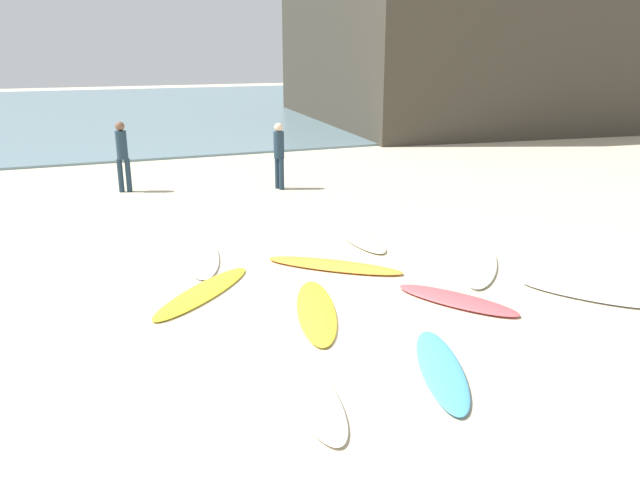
# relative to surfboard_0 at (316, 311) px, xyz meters

# --- Properties ---
(ground_plane) EXTENTS (120.00, 120.00, 0.00)m
(ground_plane) POSITION_rel_surfboard_0_xyz_m (0.33, -0.21, -0.04)
(ground_plane) COLOR beige
(ocean_water) EXTENTS (120.00, 40.00, 0.08)m
(ocean_water) POSITION_rel_surfboard_0_xyz_m (0.33, 33.87, 0.00)
(ocean_water) COLOR slate
(ocean_water) RESTS_ON ground_plane
(surfboard_0) EXTENTS (1.24, 2.38, 0.07)m
(surfboard_0) POSITION_rel_surfboard_0_xyz_m (0.00, 0.00, 0.00)
(surfboard_0) COLOR yellow
(surfboard_0) RESTS_ON ground_plane
(surfboard_1) EXTENTS (1.89, 2.10, 0.08)m
(surfboard_1) POSITION_rel_surfboard_0_xyz_m (3.35, 0.66, 0.00)
(surfboard_1) COLOR silver
(surfboard_1) RESTS_ON ground_plane
(surfboard_2) EXTENTS (2.18, 2.04, 0.08)m
(surfboard_2) POSITION_rel_surfboard_0_xyz_m (1.02, 1.66, 0.01)
(surfboard_2) COLOR orange
(surfboard_2) RESTS_ON ground_plane
(surfboard_3) EXTENTS (1.02, 2.28, 0.06)m
(surfboard_3) POSITION_rel_surfboard_0_xyz_m (-0.98, 2.93, -0.00)
(surfboard_3) COLOR white
(surfboard_3) RESTS_ON ground_plane
(surfboard_4) EXTENTS (1.23, 2.05, 0.08)m
(surfboard_4) POSITION_rel_surfboard_0_xyz_m (0.70, -2.14, 0.00)
(surfboard_4) COLOR #49A0D1
(surfboard_4) RESTS_ON ground_plane
(surfboard_5) EXTENTS (1.57, 1.93, 0.08)m
(surfboard_5) POSITION_rel_surfboard_0_xyz_m (4.08, -1.02, 0.01)
(surfboard_5) COLOR white
(surfboard_5) RESTS_ON ground_plane
(surfboard_6) EXTENTS (1.44, 1.95, 0.08)m
(surfboard_6) POSITION_rel_surfboard_0_xyz_m (2.08, -0.46, 0.01)
(surfboard_6) COLOR #D75157
(surfboard_6) RESTS_ON ground_plane
(surfboard_7) EXTENTS (0.70, 1.97, 0.08)m
(surfboard_7) POSITION_rel_surfboard_0_xyz_m (2.15, 2.87, 0.00)
(surfboard_7) COLOR #F2ECBF
(surfboard_7) RESTS_ON ground_plane
(surfboard_8) EXTENTS (2.11, 2.05, 0.06)m
(surfboard_8) POSITION_rel_surfboard_0_xyz_m (-1.34, 1.35, -0.01)
(surfboard_8) COLOR yellow
(surfboard_8) RESTS_ON ground_plane
(surfboard_9) EXTENTS (0.77, 2.03, 0.07)m
(surfboard_9) POSITION_rel_surfboard_0_xyz_m (-0.90, -2.05, -0.00)
(surfboard_9) COLOR silver
(surfboard_9) RESTS_ON ground_plane
(beachgoer_near) EXTENTS (0.34, 0.32, 1.84)m
(beachgoer_near) POSITION_rel_surfboard_0_xyz_m (-1.65, 9.25, 1.00)
(beachgoer_near) COLOR #1E3342
(beachgoer_near) RESTS_ON ground_plane
(beachgoer_far) EXTENTS (0.34, 0.34, 1.77)m
(beachgoer_far) POSITION_rel_surfboard_0_xyz_m (2.24, 8.00, 0.96)
(beachgoer_far) COLOR #1E3342
(beachgoer_far) RESTS_ON ground_plane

